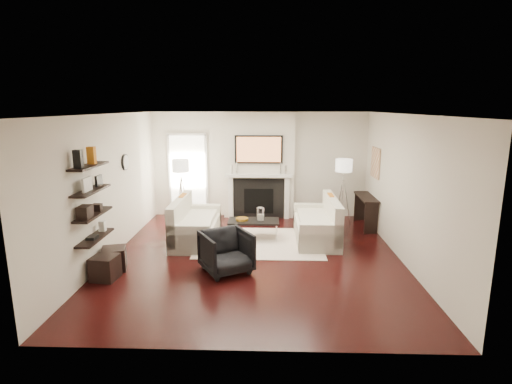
{
  "coord_description": "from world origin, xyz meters",
  "views": [
    {
      "loc": [
        0.26,
        -7.22,
        2.84
      ],
      "look_at": [
        0.0,
        0.6,
        1.15
      ],
      "focal_mm": 28.0,
      "sensor_mm": 36.0,
      "label": 1
    }
  ],
  "objects_px": {
    "coffee_table": "(254,221)",
    "lamp_left_shade": "(181,166)",
    "armchair": "(226,250)",
    "loveseat_left_base": "(196,231)",
    "ottoman_near": "(114,259)",
    "loveseat_right_base": "(316,230)",
    "lamp_right_shade": "(344,165)"
  },
  "relations": [
    {
      "from": "lamp_left_shade",
      "to": "ottoman_near",
      "type": "height_order",
      "value": "lamp_left_shade"
    },
    {
      "from": "lamp_right_shade",
      "to": "ottoman_near",
      "type": "xyz_separation_m",
      "value": [
        -4.52,
        -2.96,
        -1.25
      ]
    },
    {
      "from": "coffee_table",
      "to": "lamp_left_shade",
      "type": "height_order",
      "value": "lamp_left_shade"
    },
    {
      "from": "lamp_left_shade",
      "to": "lamp_right_shade",
      "type": "bearing_deg",
      "value": 2.47
    },
    {
      "from": "coffee_table",
      "to": "armchair",
      "type": "xyz_separation_m",
      "value": [
        -0.4,
        -1.78,
        -0.0
      ]
    },
    {
      "from": "loveseat_left_base",
      "to": "lamp_left_shade",
      "type": "relative_size",
      "value": 4.5
    },
    {
      "from": "armchair",
      "to": "loveseat_left_base",
      "type": "bearing_deg",
      "value": 86.95
    },
    {
      "from": "loveseat_right_base",
      "to": "lamp_right_shade",
      "type": "xyz_separation_m",
      "value": [
        0.77,
        1.24,
        1.24
      ]
    },
    {
      "from": "loveseat_left_base",
      "to": "armchair",
      "type": "distance_m",
      "value": 1.82
    },
    {
      "from": "armchair",
      "to": "lamp_right_shade",
      "type": "relative_size",
      "value": 2.0
    },
    {
      "from": "loveseat_right_base",
      "to": "ottoman_near",
      "type": "relative_size",
      "value": 4.5
    },
    {
      "from": "loveseat_right_base",
      "to": "coffee_table",
      "type": "xyz_separation_m",
      "value": [
        -1.35,
        0.02,
        0.19
      ]
    },
    {
      "from": "ottoman_near",
      "to": "lamp_left_shade",
      "type": "bearing_deg",
      "value": 77.5
    },
    {
      "from": "loveseat_right_base",
      "to": "ottoman_near",
      "type": "xyz_separation_m",
      "value": [
        -3.75,
        -1.73,
        -0.01
      ]
    },
    {
      "from": "loveseat_left_base",
      "to": "lamp_right_shade",
      "type": "relative_size",
      "value": 4.5
    },
    {
      "from": "lamp_left_shade",
      "to": "lamp_right_shade",
      "type": "distance_m",
      "value": 3.9
    },
    {
      "from": "armchair",
      "to": "lamp_right_shade",
      "type": "height_order",
      "value": "lamp_right_shade"
    },
    {
      "from": "loveseat_left_base",
      "to": "loveseat_right_base",
      "type": "bearing_deg",
      "value": 3.3
    },
    {
      "from": "loveseat_left_base",
      "to": "ottoman_near",
      "type": "xyz_separation_m",
      "value": [
        -1.18,
        -1.58,
        -0.01
      ]
    },
    {
      "from": "lamp_left_shade",
      "to": "coffee_table",
      "type": "bearing_deg",
      "value": -30.53
    },
    {
      "from": "armchair",
      "to": "lamp_right_shade",
      "type": "xyz_separation_m",
      "value": [
        2.52,
        3.0,
        1.05
      ]
    },
    {
      "from": "coffee_table",
      "to": "lamp_right_shade",
      "type": "bearing_deg",
      "value": 29.89
    },
    {
      "from": "coffee_table",
      "to": "armchair",
      "type": "bearing_deg",
      "value": -102.79
    },
    {
      "from": "loveseat_right_base",
      "to": "armchair",
      "type": "height_order",
      "value": "armchair"
    },
    {
      "from": "armchair",
      "to": "lamp_left_shade",
      "type": "height_order",
      "value": "lamp_left_shade"
    },
    {
      "from": "coffee_table",
      "to": "lamp_right_shade",
      "type": "relative_size",
      "value": 2.75
    },
    {
      "from": "loveseat_right_base",
      "to": "coffee_table",
      "type": "distance_m",
      "value": 1.36
    },
    {
      "from": "loveseat_right_base",
      "to": "armchair",
      "type": "bearing_deg",
      "value": -134.9
    },
    {
      "from": "loveseat_right_base",
      "to": "coffee_table",
      "type": "height_order",
      "value": "same"
    },
    {
      "from": "loveseat_right_base",
      "to": "lamp_right_shade",
      "type": "bearing_deg",
      "value": 58.09
    },
    {
      "from": "lamp_left_shade",
      "to": "armchair",
      "type": "bearing_deg",
      "value": -64.02
    },
    {
      "from": "loveseat_left_base",
      "to": "ottoman_near",
      "type": "relative_size",
      "value": 4.5
    }
  ]
}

